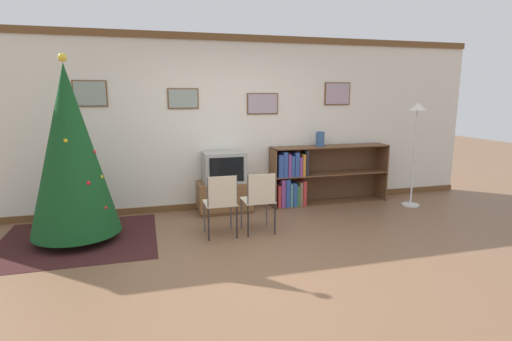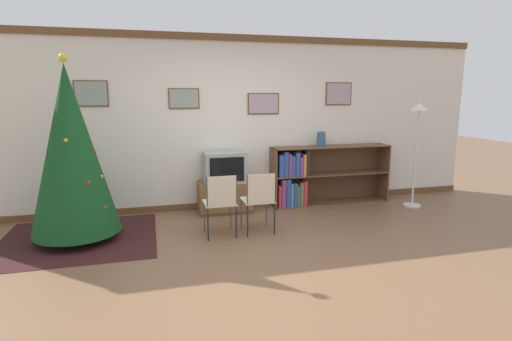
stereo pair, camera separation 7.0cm
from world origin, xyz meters
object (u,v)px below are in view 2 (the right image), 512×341
Objects in this scene: folding_chair_right at (259,199)px; bookshelf at (310,177)px; standing_lamp at (418,128)px; christmas_tree at (71,151)px; television at (224,167)px; tv_console at (225,197)px; vase at (321,139)px; folding_chair_left at (221,201)px.

folding_chair_right is 0.41× the size of bookshelf.
bookshelf is (1.18, 1.15, -0.00)m from folding_chair_right.
folding_chair_right is 2.95m from standing_lamp.
christmas_tree is 1.12× the size of bookshelf.
christmas_tree reaches higher than television.
standing_lamp reaches higher than tv_console.
bookshelf is at bearing 2.37° from tv_console.
vase reaches higher than tv_console.
tv_console is 1.30× the size of television.
folding_chair_left is 0.49× the size of standing_lamp.
christmas_tree is at bearing 167.92° from folding_chair_left.
vase is at bearing 2.70° from television.
christmas_tree is 2.76× the size of folding_chair_right.
christmas_tree is at bearing -160.40° from tv_console.
folding_chair_left is (-0.25, -1.09, 0.23)m from tv_console.
folding_chair_left reaches higher than tv_console.
standing_lamp is at bearing -8.93° from television.
bookshelf is 0.65m from vase.
standing_lamp reaches higher than bookshelf.
standing_lamp is at bearing 2.72° from christmas_tree.
christmas_tree is 2.18m from television.
television is at bearing -177.53° from bookshelf.
folding_chair_left is 3.43m from standing_lamp.
christmas_tree is 2.76× the size of folding_chair_left.
folding_chair_left is (1.76, -0.38, -0.66)m from christmas_tree.
vase is at bearing 40.46° from folding_chair_right.
bookshelf reaches higher than tv_console.
television is at bearing 103.08° from folding_chair_right.
standing_lamp is at bearing 10.65° from folding_chair_left.
folding_chair_left is at bearing -145.68° from bookshelf.
folding_chair_left is 2.29m from vase.
christmas_tree reaches higher than folding_chair_left.
television is at bearing -90.00° from tv_console.
folding_chair_left is 0.51m from folding_chair_right.
vase is at bearing 158.51° from standing_lamp.
christmas_tree reaches higher than folding_chair_right.
folding_chair_right is (0.25, -1.09, -0.24)m from television.
christmas_tree is 3.62× the size of television.
vase is (3.64, 0.79, -0.05)m from christmas_tree.
bookshelf is (3.45, 0.78, -0.67)m from christmas_tree.
standing_lamp is at bearing -8.98° from tv_console.
folding_chair_right is at bearing -9.43° from christmas_tree.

